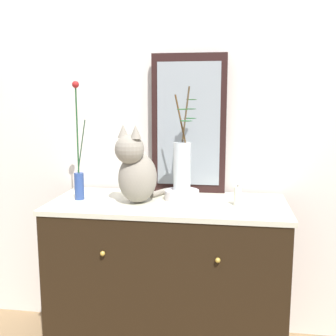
# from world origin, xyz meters

# --- Properties ---
(wall_back) EXTENTS (4.40, 0.08, 2.60)m
(wall_back) POSITION_xyz_m (0.00, 0.35, 1.30)
(wall_back) COLOR silver
(wall_back) RESTS_ON ground_plane
(sideboard) EXTENTS (1.23, 0.57, 0.87)m
(sideboard) POSITION_xyz_m (0.00, -0.00, 0.43)
(sideboard) COLOR black
(sideboard) RESTS_ON ground_plane
(mirror_leaning) EXTENTS (0.42, 0.03, 0.78)m
(mirror_leaning) POSITION_xyz_m (0.08, 0.25, 1.26)
(mirror_leaning) COLOR black
(mirror_leaning) RESTS_ON sideboard
(cat_sitting) EXTENTS (0.27, 0.37, 0.41)m
(cat_sitting) POSITION_xyz_m (-0.16, -0.04, 1.04)
(cat_sitting) COLOR gray
(cat_sitting) RESTS_ON sideboard
(vase_slim_green) EXTENTS (0.07, 0.05, 0.62)m
(vase_slim_green) POSITION_xyz_m (-0.48, -0.01, 1.02)
(vase_slim_green) COLOR #2D4688
(vase_slim_green) RESTS_ON sideboard
(bowl_porcelain) EXTENTS (0.18, 0.18, 0.05)m
(bowl_porcelain) POSITION_xyz_m (0.07, 0.06, 0.89)
(bowl_porcelain) COLOR white
(bowl_porcelain) RESTS_ON sideboard
(vase_glass_clear) EXTENTS (0.13, 0.21, 0.54)m
(vase_glass_clear) POSITION_xyz_m (0.07, 0.06, 1.06)
(vase_glass_clear) COLOR silver
(vase_glass_clear) RESTS_ON bowl_porcelain
(candle_pillar) EXTENTS (0.04, 0.04, 0.11)m
(candle_pillar) POSITION_xyz_m (0.36, -0.02, 0.92)
(candle_pillar) COLOR #E9E9C6
(candle_pillar) RESTS_ON sideboard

